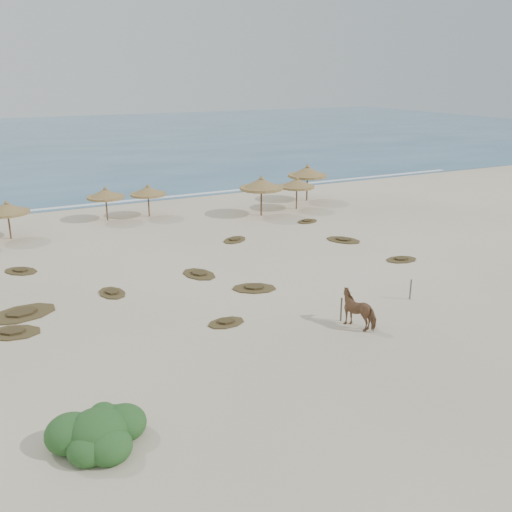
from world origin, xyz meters
The scene contains 24 objects.
ground centered at (0.00, 0.00, 0.00)m, with size 160.00×160.00×0.00m, color beige.
ocean centered at (0.00, 75.00, 0.00)m, with size 200.00×100.00×0.01m, color navy.
foam_line centered at (0.00, 26.00, 0.00)m, with size 70.00×0.60×0.01m, color silver.
palapa_1 centered at (-9.36, 18.31, 1.98)m, with size 3.03×3.03×2.55m.
palapa_2 centered at (-2.69, 20.31, 1.94)m, with size 3.11×3.11×2.51m.
palapa_3 centered at (0.36, 20.09, 1.91)m, with size 3.17×3.17×2.46m.
palapa_4 centered at (7.98, 16.64, 2.35)m, with size 3.99×3.99×3.03m.
palapa_5 centered at (13.77, 19.57, 2.37)m, with size 3.83×3.83×3.05m.
palapa_6 centered at (11.40, 17.26, 2.01)m, with size 3.55×3.55×2.60m.
horse centered at (2.79, -2.58, 0.77)m, with size 0.83×1.82×1.54m, color brown.
fence_post_near centered at (2.40, -1.82, 0.54)m, with size 0.08×0.08×1.07m, color brown.
fence_post_far centered at (6.75, -1.25, 0.50)m, with size 0.07×0.07×1.01m, color brown.
bush centered at (-8.83, -5.87, 0.43)m, with size 2.93×2.58×1.31m.
scrub_0 centered at (-10.45, 3.23, 0.05)m, with size 2.67×2.19×0.16m.
scrub_1 centered at (-9.92, 5.13, 0.05)m, with size 3.40×2.59×0.16m.
scrub_2 centered at (-5.74, 5.82, 0.05)m, with size 1.47×1.99×0.16m.
scrub_3 centered at (-0.97, 6.44, 0.05)m, with size 1.96×2.49×0.16m.
scrub_4 centered at (10.31, 3.55, 0.05)m, with size 2.00×1.43×0.16m.
scrub_5 centered at (9.63, 8.33, 0.05)m, with size 2.43×2.69×0.16m.
scrub_6 centered at (-9.42, 11.24, 0.05)m, with size 2.24×2.29×0.16m.
scrub_7 centered at (3.42, 11.48, 0.05)m, with size 2.26×2.10×0.16m.
scrub_9 centered at (0.74, 3.29, 0.05)m, with size 2.60×2.23×0.16m.
scrub_10 centered at (10.07, 13.44, 0.05)m, with size 1.94×1.54×0.16m.
scrub_11 centered at (-2.16, 0.17, 0.05)m, with size 1.73×1.19×0.16m.
Camera 1 is at (-11.05, -20.43, 10.34)m, focal length 40.00 mm.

